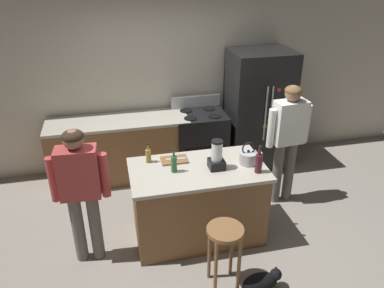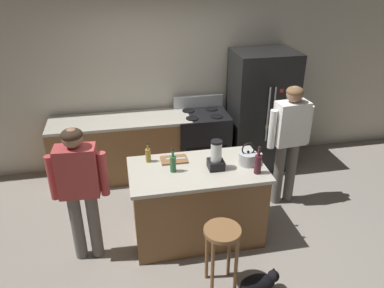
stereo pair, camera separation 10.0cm
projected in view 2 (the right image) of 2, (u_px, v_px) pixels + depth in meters
The scene contains 17 objects.
ground_plane at pixel (197, 234), 4.58m from camera, with size 14.00×14.00×0.00m, color gray.
back_wall at pixel (170, 79), 5.67m from camera, with size 8.00×0.10×2.70m, color beige.
kitchen_island at pixel (197, 203), 4.37m from camera, with size 1.51×0.83×0.92m.
back_counter_run at pixel (122, 148), 5.58m from camera, with size 2.00×0.64×0.92m.
refrigerator at pixel (261, 111), 5.71m from camera, with size 0.90×0.73×1.81m.
stove_range at pixel (202, 141), 5.77m from camera, with size 0.76×0.65×1.10m.
person_by_island_left at pixel (79, 184), 3.84m from camera, with size 0.59×0.24×1.56m.
person_by_sink_right at pixel (289, 135), 4.76m from camera, with size 0.60×0.26×1.63m.
bar_stool at pixel (222, 243), 3.64m from camera, with size 0.36×0.36×0.71m.
cat at pixel (259, 283), 3.76m from camera, with size 0.52×0.18×0.26m.
blender_appliance at pixel (216, 157), 4.09m from camera, with size 0.17×0.17×0.34m.
bottle_olive_oil at pixel (173, 163), 4.06m from camera, with size 0.07×0.07×0.28m.
bottle_wine at pixel (258, 164), 4.02m from camera, with size 0.08×0.08×0.32m.
bottle_vinegar at pixel (148, 155), 4.26m from camera, with size 0.06×0.06×0.24m.
tea_kettle at pixel (248, 158), 4.21m from camera, with size 0.28×0.20×0.27m.
cutting_board at pixel (174, 160), 4.31m from camera, with size 0.30×0.20×0.02m, color brown.
chef_knife at pixel (176, 159), 4.31m from camera, with size 0.22×0.03×0.01m, color #B7BABF.
Camera 2 is at (-0.77, -3.51, 3.04)m, focal length 35.44 mm.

